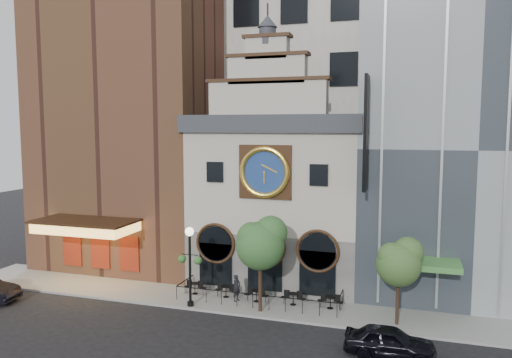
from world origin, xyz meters
The scene contains 17 objects.
ground centered at (0.00, 0.00, 0.00)m, with size 120.00×120.00×0.00m, color black.
sidewalk centered at (0.00, 2.50, 0.07)m, with size 44.00×5.00×0.15m, color gray.
clock_building centered at (0.00, 7.82, 6.69)m, with size 12.60×8.78×18.65m.
theater_building centered at (-13.00, 9.96, 12.60)m, with size 14.00×15.60×25.00m.
retail_building centered at (12.99, 9.99, 10.14)m, with size 14.00×14.40×20.00m.
office_tower centered at (0.00, 20.00, 20.00)m, with size 20.00×16.00×40.00m, color silver.
cafe_railing centered at (0.00, 2.50, 0.60)m, with size 10.60×2.60×0.90m, color black, non-canonical shape.
bistro_0 centered at (-4.60, 2.58, 0.61)m, with size 1.58×0.68×0.90m.
bistro_1 centered at (-2.34, 2.60, 0.61)m, with size 1.58×0.68×0.90m.
bistro_2 centered at (-0.13, 2.40, 0.61)m, with size 1.58×0.68×0.90m.
bistro_3 centered at (2.30, 2.53, 0.61)m, with size 1.58×0.68×0.90m.
bistro_4 centered at (4.67, 2.61, 0.61)m, with size 1.58×0.68×0.90m.
car_right centered at (8.52, -2.69, 0.77)m, with size 1.82×4.52×1.54m, color black.
pedestrian centered at (-1.41, 2.14, 1.02)m, with size 0.64×0.42×1.75m, color black.
lamppost centered at (-3.93, 0.40, 3.31)m, with size 1.63×0.56×5.10m.
tree_left centered at (0.64, 0.92, 4.52)m, with size 3.10×2.98×5.97m.
tree_right centered at (8.80, 1.33, 3.90)m, with size 2.66×2.56×5.12m.
Camera 1 is at (9.33, -27.74, 11.56)m, focal length 35.00 mm.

